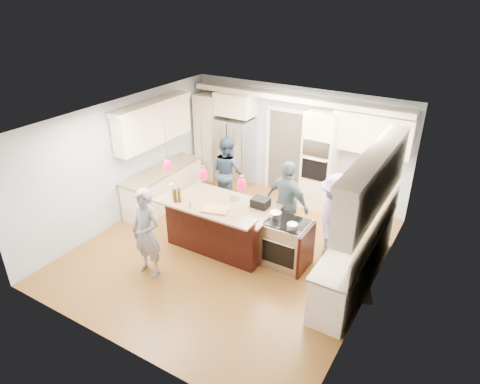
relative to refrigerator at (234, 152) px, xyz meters
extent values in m
plane|color=#925F28|center=(1.55, -2.64, -0.90)|extent=(6.00, 6.00, 0.00)
cube|color=#B2BCC6|center=(1.55, 0.36, 0.45)|extent=(5.50, 0.04, 2.70)
cube|color=#B2BCC6|center=(1.55, -5.64, 0.45)|extent=(5.50, 0.04, 2.70)
cube|color=#B2BCC6|center=(-1.20, -2.64, 0.45)|extent=(0.04, 6.00, 2.70)
cube|color=#B2BCC6|center=(4.30, -2.64, 0.45)|extent=(0.04, 6.00, 2.70)
cube|color=white|center=(1.55, -2.64, 1.80)|extent=(5.50, 6.00, 0.04)
cube|color=#B7B7BC|center=(0.00, 0.00, 0.00)|extent=(0.90, 0.70, 1.80)
cube|color=#F9EACA|center=(2.30, 0.03, 0.25)|extent=(0.72, 0.64, 2.30)
cube|color=black|center=(2.30, -0.30, 0.65)|extent=(0.60, 0.02, 0.35)
cube|color=black|center=(2.30, -0.30, 0.15)|extent=(0.60, 0.02, 0.50)
cylinder|color=#B7B7BC|center=(2.30, -0.33, 0.40)|extent=(0.55, 0.02, 0.02)
cube|color=#F9EACA|center=(-0.80, 0.06, 0.25)|extent=(0.60, 0.58, 2.30)
cube|color=#F9EACA|center=(0.00, 0.06, 1.25)|extent=(0.95, 0.58, 0.55)
cube|color=#F9EACA|center=(3.35, 0.18, 1.05)|extent=(1.70, 0.35, 0.85)
cube|color=beige|center=(1.55, 0.16, 1.58)|extent=(5.30, 0.38, 0.12)
cube|color=#4C443A|center=(1.30, 0.35, 0.15)|extent=(0.90, 0.06, 2.10)
cube|color=white|center=(1.30, 0.31, 1.23)|extent=(1.04, 0.06, 0.10)
cube|color=#F9EACA|center=(3.95, -2.34, -0.46)|extent=(0.60, 3.00, 0.88)
cube|color=tan|center=(3.95, -2.34, 0.00)|extent=(0.64, 3.05, 0.04)
cube|color=#F9EACA|center=(4.07, -2.34, 1.08)|extent=(0.35, 3.00, 0.85)
cube|color=beige|center=(4.06, -2.34, 1.56)|extent=(0.37, 3.10, 0.10)
cube|color=#F9EACA|center=(-0.85, -1.84, -0.46)|extent=(0.60, 2.20, 0.88)
cube|color=tan|center=(-0.85, -1.84, 0.00)|extent=(0.64, 2.25, 0.04)
cube|color=#F9EACA|center=(-0.97, -1.84, 1.08)|extent=(0.35, 2.20, 0.85)
cube|color=beige|center=(-0.96, -1.84, 1.56)|extent=(0.37, 2.30, 0.10)
cube|color=black|center=(1.30, -2.49, -0.46)|extent=(2.00, 1.00, 0.88)
cube|color=tan|center=(1.30, -2.49, 0.00)|extent=(2.10, 1.10, 0.04)
cube|color=black|center=(1.30, -3.05, -0.36)|extent=(2.00, 0.12, 1.08)
cube|color=tan|center=(1.30, -3.19, 0.20)|extent=(2.10, 0.42, 0.04)
cube|color=black|center=(1.98, -2.24, 0.11)|extent=(0.34, 0.27, 0.18)
cube|color=#B7B7BC|center=(2.68, -2.49, -0.45)|extent=(0.76, 0.66, 0.90)
cube|color=black|center=(2.68, -2.83, -0.50)|extent=(0.65, 0.01, 0.45)
cube|color=black|center=(2.68, -2.49, 0.01)|extent=(0.72, 0.59, 0.02)
cube|color=black|center=(3.09, -2.49, -0.46)|extent=(0.06, 0.71, 0.88)
cylinder|color=black|center=(0.50, -3.15, 1.43)|extent=(0.01, 0.01, 0.75)
ellipsoid|color=#CD0C3D|center=(0.50, -3.15, 0.90)|extent=(0.15, 0.15, 0.26)
cylinder|color=black|center=(1.30, -3.15, 1.43)|extent=(0.01, 0.01, 0.75)
ellipsoid|color=#CD0C3D|center=(1.30, -3.15, 0.90)|extent=(0.15, 0.15, 0.26)
cylinder|color=black|center=(2.10, -3.15, 1.43)|extent=(0.01, 0.01, 0.75)
ellipsoid|color=#CD0C3D|center=(2.10, -3.15, 0.90)|extent=(0.15, 0.15, 0.26)
imported|color=gray|center=(0.65, -4.03, -0.05)|extent=(0.63, 0.43, 1.70)
imported|color=#283B4F|center=(0.45, -1.04, -0.05)|extent=(0.99, 0.87, 1.71)
imported|color=slate|center=(2.35, -1.79, -0.01)|extent=(1.13, 0.71, 1.78)
imported|color=#8D7EAA|center=(3.34, -1.81, -0.03)|extent=(0.77, 1.19, 1.75)
cube|color=olive|center=(3.95, -2.46, -0.89)|extent=(1.05, 1.22, 0.01)
cylinder|color=silver|center=(0.58, -3.18, 0.39)|extent=(0.09, 0.09, 0.33)
cylinder|color=#3E270B|center=(0.68, -3.10, 0.34)|extent=(0.07, 0.07, 0.24)
cylinder|color=#3E270B|center=(0.69, -3.24, 0.35)|extent=(0.08, 0.08, 0.27)
cylinder|color=#3E270B|center=(0.76, -3.19, 0.34)|extent=(0.07, 0.07, 0.24)
cylinder|color=#B7B7BC|center=(1.07, -3.26, 0.27)|extent=(0.06, 0.06, 0.11)
cube|color=tan|center=(1.52, -3.11, 0.24)|extent=(0.55, 0.45, 0.04)
cylinder|color=#B7B7BC|center=(2.44, -2.49, 0.08)|extent=(0.22, 0.22, 0.13)
cylinder|color=#B7B7BC|center=(2.86, -2.66, 0.07)|extent=(0.19, 0.19, 0.10)
camera|label=1|loc=(5.42, -8.71, 4.02)|focal=32.00mm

